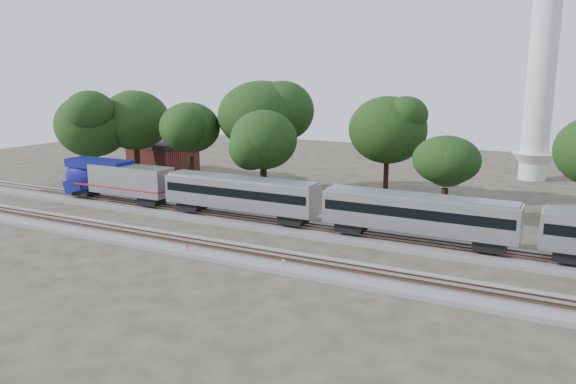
% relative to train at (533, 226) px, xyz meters
% --- Properties ---
extents(ground, '(160.00, 160.00, 0.00)m').
position_rel_train_xyz_m(ground, '(-27.62, -6.00, -3.28)').
color(ground, '#383328').
rests_on(ground, ground).
extents(track_far, '(160.00, 5.00, 0.73)m').
position_rel_train_xyz_m(track_far, '(-27.62, 0.00, -3.07)').
color(track_far, slate).
rests_on(track_far, ground).
extents(track_near, '(160.00, 5.00, 0.73)m').
position_rel_train_xyz_m(track_near, '(-27.62, -10.00, -3.07)').
color(track_near, slate).
rests_on(track_near, ground).
extents(train, '(112.23, 3.21, 4.73)m').
position_rel_train_xyz_m(train, '(0.00, 0.00, 0.00)').
color(train, silver).
rests_on(train, ground).
extents(switch_stand_red, '(0.32, 0.10, 1.02)m').
position_rel_train_xyz_m(switch_stand_red, '(-27.11, -11.87, -2.63)').
color(switch_stand_red, '#512D19').
rests_on(switch_stand_red, ground).
extents(switch_stand_white, '(0.29, 0.11, 0.91)m').
position_rel_train_xyz_m(switch_stand_white, '(-17.79, -11.27, -2.69)').
color(switch_stand_white, '#512D19').
rests_on(switch_stand_white, ground).
extents(switch_lever, '(0.57, 0.44, 0.30)m').
position_rel_train_xyz_m(switch_lever, '(-22.57, -11.84, -3.13)').
color(switch_lever, '#512D19').
rests_on(switch_lever, ground).
extents(brick_building, '(11.50, 9.10, 4.95)m').
position_rel_train_xyz_m(brick_building, '(-57.72, 21.44, -0.78)').
color(brick_building, maroon).
rests_on(brick_building, ground).
extents(tree_0, '(8.61, 8.61, 12.14)m').
position_rel_train_xyz_m(tree_0, '(-60.33, 9.33, 5.18)').
color(tree_0, black).
rests_on(tree_0, ground).
extents(tree_1, '(9.21, 9.21, 12.99)m').
position_rel_train_xyz_m(tree_1, '(-55.98, 13.63, 5.77)').
color(tree_1, black).
rests_on(tree_1, ground).
extents(tree_2, '(8.80, 8.80, 12.40)m').
position_rel_train_xyz_m(tree_2, '(-44.37, 11.54, 5.36)').
color(tree_2, black).
rests_on(tree_2, ground).
extents(tree_3, '(10.55, 10.55, 14.88)m').
position_rel_train_xyz_m(tree_3, '(-35.34, 15.72, 7.10)').
color(tree_3, black).
rests_on(tree_3, ground).
extents(tree_4, '(8.03, 8.03, 11.32)m').
position_rel_train_xyz_m(tree_4, '(-31.53, 9.43, 4.60)').
color(tree_4, black).
rests_on(tree_4, ground).
extents(tree_5, '(9.00, 9.00, 12.69)m').
position_rel_train_xyz_m(tree_5, '(-18.86, 18.80, 5.56)').
color(tree_5, black).
rests_on(tree_5, ground).
extents(tree_6, '(6.83, 6.83, 9.63)m').
position_rel_train_xyz_m(tree_6, '(-9.69, 10.85, 3.42)').
color(tree_6, black).
rests_on(tree_6, ground).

